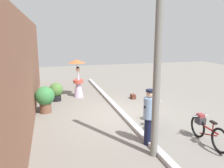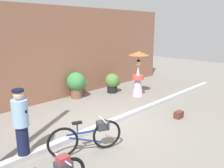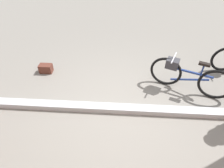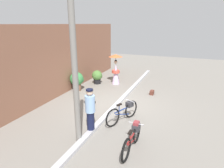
# 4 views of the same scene
# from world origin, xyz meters

# --- Properties ---
(ground_plane) EXTENTS (30.00, 30.00, 0.00)m
(ground_plane) POSITION_xyz_m (0.00, 0.00, 0.00)
(ground_plane) COLOR gray
(sidewalk_curb) EXTENTS (14.00, 0.20, 0.12)m
(sidewalk_curb) POSITION_xyz_m (0.00, 0.00, 0.06)
(sidewalk_curb) COLOR #B2B2B7
(sidewalk_curb) RESTS_ON ground_plane
(bicycle_far_side) EXTENTS (1.64, 0.76, 0.79)m
(bicycle_far_side) POSITION_xyz_m (-1.36, -0.76, 0.41)
(bicycle_far_side) COLOR black
(bicycle_far_side) RESTS_ON ground_plane
(backpack_on_pavement) EXTENTS (0.32, 0.20, 0.22)m
(backpack_on_pavement) POSITION_xyz_m (2.00, -1.24, 0.11)
(backpack_on_pavement) COLOR #592D23
(backpack_on_pavement) RESTS_ON ground_plane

